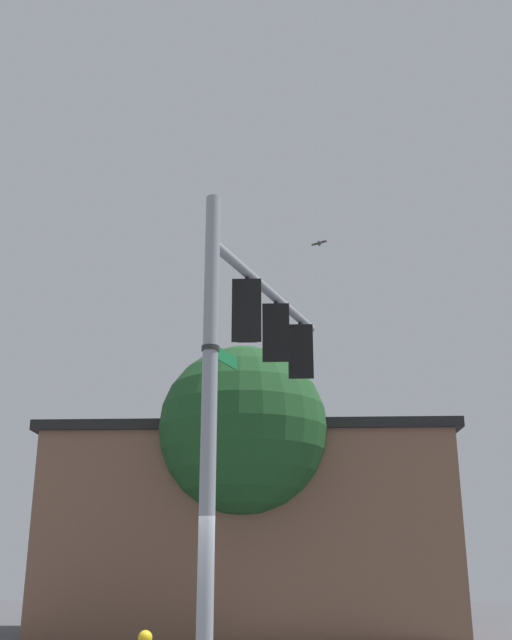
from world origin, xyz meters
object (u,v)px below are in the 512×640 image
Objects in this scene: traffic_light_mid_outer at (301,353)px; traffic_light_nearest_pole at (247,313)px; bird_flying at (319,243)px; street_name_sign at (218,353)px; traffic_light_mid_inner at (276,335)px.

traffic_light_nearest_pole is at bearing -111.26° from traffic_light_mid_outer.
bird_flying reaches higher than traffic_light_mid_outer.
street_name_sign is at bearing -110.13° from bird_flying.
traffic_light_mid_inner is (0.53, 1.36, 0.00)m from traffic_light_nearest_pole.
traffic_light_mid_outer is at bearing 68.74° from traffic_light_nearest_pole.
traffic_light_mid_outer is at bearing 68.84° from street_name_sign.
bird_flying is at bearing 70.64° from traffic_light_mid_inner.
traffic_light_mid_inner is at bearing 68.90° from street_name_sign.
street_name_sign is (-0.43, -1.14, -1.09)m from traffic_light_nearest_pole.
traffic_light_nearest_pole is 1.20× the size of street_name_sign.
bird_flying is at bearing 69.87° from street_name_sign.
traffic_light_mid_outer is 3.94m from bird_flying.
street_name_sign is (-1.49, -3.85, -1.09)m from traffic_light_mid_outer.
bird_flying is (0.59, 1.82, 3.45)m from traffic_light_mid_outer.
traffic_light_nearest_pole is 5.92m from bird_flying.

